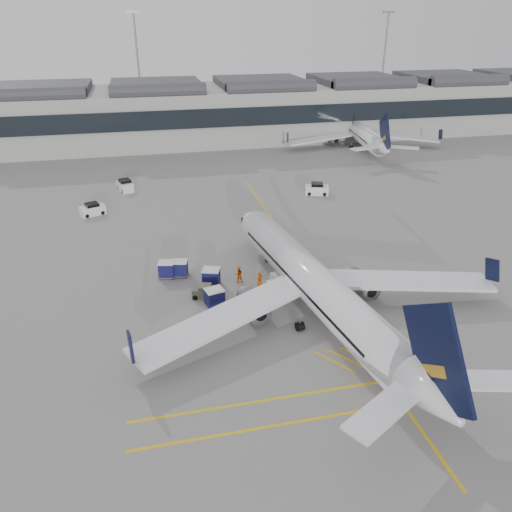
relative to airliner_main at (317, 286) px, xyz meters
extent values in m
plane|color=gray|center=(-7.80, 0.11, -2.95)|extent=(220.00, 220.00, 0.00)
cube|color=#9E9E99|center=(-7.80, 72.11, 2.55)|extent=(200.00, 20.00, 11.00)
cube|color=black|center=(-7.80, 61.91, 3.55)|extent=(200.00, 0.50, 3.60)
cube|color=#38383D|center=(-7.80, 72.11, 8.75)|extent=(200.00, 18.00, 1.40)
cylinder|color=slate|center=(-12.80, 86.11, 9.55)|extent=(0.44, 0.44, 25.00)
cube|color=slate|center=(-12.80, 86.11, 22.25)|extent=(3.00, 0.60, 0.50)
cylinder|color=slate|center=(47.20, 86.11, 9.55)|extent=(0.44, 0.44, 25.00)
cube|color=slate|center=(47.20, 86.11, 22.25)|extent=(3.00, 0.60, 0.50)
cube|color=gold|center=(2.20, 10.11, -2.94)|extent=(0.25, 60.00, 0.01)
cylinder|color=silver|center=(-0.09, 0.64, 0.05)|extent=(7.53, 28.80, 3.58)
cone|color=silver|center=(-2.35, 16.68, 0.05)|extent=(4.08, 4.27, 3.58)
cone|color=silver|center=(2.22, -15.77, 0.43)|extent=(4.18, 5.03, 3.58)
cube|color=silver|center=(-8.85, -2.04, -0.81)|extent=(16.06, 10.18, 0.33)
cube|color=silver|center=(9.07, 0.49, -0.81)|extent=(16.54, 6.18, 0.33)
cylinder|color=slate|center=(-5.63, 0.34, -1.47)|extent=(2.46, 3.67, 2.00)
cylinder|color=slate|center=(5.31, 1.88, -1.47)|extent=(2.46, 3.67, 2.00)
cube|color=black|center=(2.14, -15.21, 3.10)|extent=(1.29, 7.22, 7.98)
cylinder|color=black|center=(-1.62, 11.49, -2.64)|extent=(0.35, 0.64, 0.61)
cylinder|color=black|center=(-2.12, -2.05, -2.57)|extent=(0.77, 0.85, 0.76)
cylinder|color=black|center=(2.60, -1.38, -2.57)|extent=(0.77, 0.85, 0.76)
cylinder|color=silver|center=(30.24, 59.50, -0.16)|extent=(6.89, 26.77, 3.33)
cone|color=silver|center=(32.27, 74.41, -0.16)|extent=(3.78, 3.96, 3.33)
cone|color=silver|center=(28.16, 44.24, 0.19)|extent=(3.87, 4.66, 3.33)
cube|color=silver|center=(21.72, 59.32, -0.96)|extent=(15.38, 5.81, 0.31)
cube|color=silver|center=(38.39, 57.05, -0.96)|extent=(14.94, 9.41, 0.31)
cylinder|color=slate|center=(25.21, 60.63, -1.58)|extent=(2.27, 3.41, 1.86)
cylinder|color=slate|center=(35.39, 59.25, -1.58)|extent=(2.27, 3.41, 1.86)
cube|color=black|center=(28.23, 44.76, 2.67)|extent=(1.17, 6.71, 7.41)
cylinder|color=black|center=(31.62, 69.59, -2.67)|extent=(0.32, 0.59, 0.57)
cylinder|color=black|center=(27.75, 57.61, -2.60)|extent=(0.71, 0.79, 0.71)
cylinder|color=black|center=(32.13, 57.01, -2.60)|extent=(0.71, 0.79, 0.71)
cube|color=silver|center=(-1.07, 5.87, -2.59)|extent=(4.16, 2.68, 0.71)
cube|color=black|center=(-0.10, 6.20, -1.78)|extent=(3.63, 2.16, 1.51)
cube|color=silver|center=(-2.14, 5.52, -1.88)|extent=(1.29, 1.55, 0.92)
cylinder|color=black|center=(-2.20, 4.74, -2.72)|extent=(0.48, 0.32, 0.45)
cylinder|color=black|center=(-2.65, 6.10, -2.72)|extent=(0.48, 0.32, 0.45)
cylinder|color=black|center=(0.51, 5.65, -2.72)|extent=(0.48, 0.32, 0.45)
cylinder|color=black|center=(0.06, 7.00, -2.72)|extent=(0.48, 0.32, 0.45)
cube|color=gray|center=(-8.42, 7.43, -2.76)|extent=(2.18, 1.98, 0.13)
cube|color=#131349|center=(-8.42, 7.43, -1.91)|extent=(2.01, 1.88, 1.54)
cube|color=silver|center=(-8.42, 7.43, -1.11)|extent=(2.08, 1.95, 0.11)
cylinder|color=black|center=(-9.31, 7.11, -2.83)|extent=(0.25, 0.18, 0.23)
cylinder|color=black|center=(-8.93, 8.22, -2.83)|extent=(0.25, 0.18, 0.23)
cylinder|color=black|center=(-7.90, 6.64, -2.83)|extent=(0.25, 0.18, 0.23)
cylinder|color=black|center=(-7.53, 7.74, -2.83)|extent=(0.25, 0.18, 0.23)
cube|color=gray|center=(-11.25, 10.36, -2.78)|extent=(1.88, 1.66, 0.11)
cube|color=#131349|center=(-11.25, 10.36, -2.02)|extent=(1.73, 1.59, 1.38)
cube|color=silver|center=(-11.25, 10.36, -1.30)|extent=(1.78, 1.64, 0.09)
cylinder|color=black|center=(-12.02, 10.00, -2.84)|extent=(0.22, 0.14, 0.21)
cylinder|color=black|center=(-11.78, 11.02, -2.84)|extent=(0.22, 0.14, 0.21)
cylinder|color=black|center=(-10.72, 9.70, -2.84)|extent=(0.22, 0.14, 0.21)
cylinder|color=black|center=(-10.48, 10.71, -2.84)|extent=(0.22, 0.14, 0.21)
cube|color=gray|center=(-8.70, 3.42, -2.76)|extent=(2.03, 1.80, 0.12)
cube|color=#131349|center=(-8.70, 3.42, -1.94)|extent=(1.86, 1.71, 1.49)
cube|color=silver|center=(-8.70, 3.42, -1.16)|extent=(1.93, 1.77, 0.10)
cylinder|color=black|center=(-9.28, 2.71, -2.84)|extent=(0.24, 0.15, 0.23)
cylinder|color=black|center=(-9.53, 3.81, -2.84)|extent=(0.24, 0.15, 0.23)
cylinder|color=black|center=(-7.87, 3.03, -2.84)|extent=(0.24, 0.15, 0.23)
cylinder|color=black|center=(-8.13, 4.14, -2.84)|extent=(0.24, 0.15, 0.23)
cube|color=gray|center=(-12.67, 10.33, -2.77)|extent=(1.92, 1.69, 0.12)
cube|color=#131349|center=(-12.67, 10.33, -1.98)|extent=(1.77, 1.62, 1.43)
cube|color=silver|center=(-12.67, 10.33, -1.24)|extent=(1.83, 1.67, 0.10)
cylinder|color=black|center=(-13.46, 9.94, -2.84)|extent=(0.23, 0.14, 0.22)
cylinder|color=black|center=(-13.23, 11.00, -2.84)|extent=(0.23, 0.14, 0.22)
cylinder|color=black|center=(-12.11, 9.66, -2.84)|extent=(0.23, 0.14, 0.22)
cylinder|color=black|center=(-11.89, 10.72, -2.84)|extent=(0.23, 0.14, 0.22)
imported|color=orange|center=(-3.83, 5.65, -1.98)|extent=(0.84, 0.78, 1.94)
imported|color=#ED580C|center=(-5.59, 7.57, -2.07)|extent=(0.88, 0.69, 1.76)
cube|color=#535447|center=(-9.33, 5.39, -2.43)|extent=(2.67, 2.07, 0.94)
cube|color=#535447|center=(-9.33, 5.39, -1.87)|extent=(1.42, 1.42, 0.47)
cylinder|color=black|center=(-10.32, 5.08, -2.69)|extent=(0.57, 0.39, 0.52)
cylinder|color=black|center=(-9.94, 6.24, -2.69)|extent=(0.57, 0.39, 0.52)
cylinder|color=black|center=(-8.72, 4.55, -2.69)|extent=(0.57, 0.39, 0.52)
cylinder|color=black|center=(-8.34, 5.70, -2.69)|extent=(0.57, 0.39, 0.52)
cone|color=#F24C0A|center=(1.01, 22.61, -2.73)|extent=(0.32, 0.32, 0.45)
cone|color=#F24C0A|center=(6.56, 6.53, -2.73)|extent=(0.32, 0.32, 0.44)
cube|color=silver|center=(-21.27, 30.81, -2.32)|extent=(3.60, 2.74, 1.26)
cube|color=black|center=(-21.27, 30.81, -1.56)|extent=(2.08, 2.03, 0.54)
cylinder|color=black|center=(-21.99, 29.74, -2.68)|extent=(0.57, 0.39, 0.54)
cylinder|color=black|center=(-22.54, 31.06, -2.68)|extent=(0.57, 0.39, 0.54)
cylinder|color=black|center=(-20.00, 30.57, -2.68)|extent=(0.57, 0.39, 0.54)
cylinder|color=black|center=(-20.56, 31.89, -2.68)|extent=(0.57, 0.39, 0.54)
cube|color=silver|center=(-16.98, 40.46, -2.27)|extent=(2.69, 3.84, 1.35)
cube|color=black|center=(-16.98, 40.46, -1.45)|extent=(2.08, 2.15, 0.58)
cylinder|color=black|center=(-15.90, 39.58, -2.66)|extent=(0.37, 0.62, 0.58)
cylinder|color=black|center=(-17.38, 39.13, -2.66)|extent=(0.37, 0.62, 0.58)
cylinder|color=black|center=(-16.58, 41.80, -2.66)|extent=(0.37, 0.62, 0.58)
cylinder|color=black|center=(-18.06, 41.34, -2.66)|extent=(0.37, 0.62, 0.58)
cube|color=silver|center=(11.40, 32.11, -2.28)|extent=(3.79, 2.66, 1.34)
cube|color=black|center=(11.40, 32.11, -1.47)|extent=(2.12, 2.06, 0.57)
cylinder|color=black|center=(10.08, 31.72, -2.66)|extent=(0.61, 0.37, 0.57)
cylinder|color=black|center=(10.53, 33.18, -2.66)|extent=(0.61, 0.37, 0.57)
cylinder|color=black|center=(12.27, 31.04, -2.66)|extent=(0.61, 0.37, 0.57)
cylinder|color=black|center=(12.72, 32.50, -2.66)|extent=(0.61, 0.37, 0.57)
camera|label=1|loc=(-13.97, -36.40, 21.75)|focal=35.00mm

